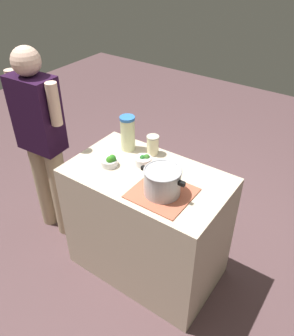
{
  "coord_description": "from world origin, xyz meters",
  "views": [
    {
      "loc": [
        -1.02,
        1.46,
        2.2
      ],
      "look_at": [
        0.0,
        0.0,
        0.94
      ],
      "focal_mm": 36.77,
      "sensor_mm": 36.0,
      "label": 1
    }
  ],
  "objects": [
    {
      "name": "ground_plane",
      "position": [
        0.0,
        0.0,
        0.0
      ],
      "size": [
        8.0,
        8.0,
        0.0
      ],
      "primitive_type": "plane",
      "color": "brown"
    },
    {
      "name": "counter_slab",
      "position": [
        0.0,
        0.0,
        0.45
      ],
      "size": [
        1.07,
        0.63,
        0.89
      ],
      "primitive_type": "cube",
      "color": "#C3B198",
      "rests_on": "ground_plane"
    },
    {
      "name": "dish_cloth",
      "position": [
        -0.18,
        0.11,
        0.89
      ],
      "size": [
        0.35,
        0.33,
        0.01
      ],
      "primitive_type": "cube",
      "color": "#B45941",
      "rests_on": "counter_slab"
    },
    {
      "name": "cooking_pot",
      "position": [
        -0.18,
        0.11,
        0.98
      ],
      "size": [
        0.29,
        0.22,
        0.17
      ],
      "color": "#B7B7BC",
      "rests_on": "dish_cloth"
    },
    {
      "name": "lemonade_pitcher",
      "position": [
        0.29,
        -0.18,
        1.02
      ],
      "size": [
        0.11,
        0.11,
        0.25
      ],
      "color": "beige",
      "rests_on": "counter_slab"
    },
    {
      "name": "mason_jar",
      "position": [
        0.11,
        -0.23,
        0.96
      ],
      "size": [
        0.09,
        0.09,
        0.14
      ],
      "color": "beige",
      "rests_on": "counter_slab"
    },
    {
      "name": "broccoli_bowl_front",
      "position": [
        0.09,
        -0.08,
        0.92
      ],
      "size": [
        0.11,
        0.11,
        0.07
      ],
      "color": "silver",
      "rests_on": "counter_slab"
    },
    {
      "name": "broccoli_bowl_center",
      "position": [
        0.26,
        0.06,
        0.92
      ],
      "size": [
        0.11,
        0.11,
        0.09
      ],
      "color": "silver",
      "rests_on": "counter_slab"
    },
    {
      "name": "person_cook",
      "position": [
        0.91,
        0.08,
        0.87
      ],
      "size": [
        0.5,
        0.22,
        1.58
      ],
      "color": "tan",
      "rests_on": "ground_plane"
    }
  ]
}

